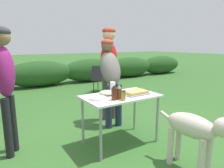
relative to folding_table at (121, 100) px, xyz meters
The scene contains 16 objects.
ground_plane 0.66m from the folding_table, ahead, with size 60.00×60.00×0.00m, color #336028.
shrub_hedge 4.97m from the folding_table, 90.00° to the left, with size 14.40×0.90×0.90m.
folding_table is the anchor object (origin of this frame).
food_tray 0.25m from the folding_table, 13.84° to the right, with size 0.38×0.29×0.06m.
plate_stack 0.39m from the folding_table, behind, with size 0.23×0.23×0.03m, color white.
mixing_bowl 0.22m from the folding_table, 133.19° to the left, with size 0.26×0.26×0.06m, color #ADBC99.
paper_cup_stack 0.28m from the folding_table, 86.96° to the left, with size 0.08×0.08×0.16m, color white.
mayo_bottle 0.20m from the folding_table, 138.51° to the right, with size 0.07×0.07×0.18m.
beer_bottle 0.27m from the folding_table, 130.33° to the right, with size 0.06×0.06×0.20m.
bbq_sauce_bottle 0.31m from the folding_table, 144.54° to the right, with size 0.07×0.07×0.20m.
spice_jar 0.31m from the folding_table, 117.03° to the right, with size 0.06×0.06×0.14m.
standing_person_in_gray_fleece 0.78m from the folding_table, 69.53° to the left, with size 0.39×0.50×1.56m.
standing_person_with_beanie 1.12m from the folding_table, 67.93° to the left, with size 0.36×0.28×1.79m.
standing_person_in_olive_jacket 1.57m from the folding_table, 159.40° to the left, with size 0.35×0.39×1.69m.
dog 1.09m from the folding_table, 72.89° to the right, with size 0.32×0.96×0.75m.
camp_chair_near_hedge 3.31m from the folding_table, 65.78° to the left, with size 0.75×0.74×0.83m.
Camera 1 is at (-1.62, -2.30, 1.47)m, focal length 32.00 mm.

